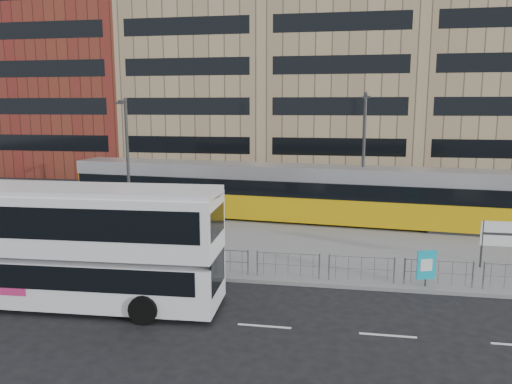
% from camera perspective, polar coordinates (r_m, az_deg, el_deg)
% --- Properties ---
extents(ground, '(120.00, 120.00, 0.00)m').
position_cam_1_polar(ground, '(21.19, -2.78, -10.19)').
color(ground, black).
rests_on(ground, ground).
extents(plaza, '(64.00, 24.00, 0.15)m').
position_cam_1_polar(plaza, '(32.53, 1.82, -2.92)').
color(plaza, gray).
rests_on(plaza, ground).
extents(kerb, '(64.00, 0.25, 0.17)m').
position_cam_1_polar(kerb, '(21.21, -2.75, -9.95)').
color(kerb, gray).
rests_on(kerb, ground).
extents(building_row, '(70.40, 18.40, 31.20)m').
position_cam_1_polar(building_row, '(54.07, 7.01, 15.77)').
color(building_row, maroon).
rests_on(building_row, ground).
extents(pedestrian_barrier, '(32.07, 0.07, 1.10)m').
position_cam_1_polar(pedestrian_barrier, '(21.02, 2.87, -7.53)').
color(pedestrian_barrier, gray).
rests_on(pedestrian_barrier, plaza).
extents(road_markings, '(62.00, 0.12, 0.01)m').
position_cam_1_polar(road_markings, '(17.37, -2.41, -14.83)').
color(road_markings, white).
rests_on(road_markings, ground).
extents(double_decker_bus, '(11.11, 3.14, 4.41)m').
position_cam_1_polar(double_decker_bus, '(19.39, -20.60, -5.35)').
color(double_decker_bus, white).
rests_on(double_decker_bus, ground).
extents(tram, '(29.50, 5.63, 3.46)m').
position_cam_1_polar(tram, '(31.20, 4.49, -0.10)').
color(tram, gold).
rests_on(tram, plaza).
extents(station_sign, '(1.84, 0.11, 2.12)m').
position_cam_1_polar(station_sign, '(24.43, 26.36, -4.54)').
color(station_sign, '#2D2D30').
rests_on(station_sign, plaza).
extents(ad_panel, '(0.77, 0.30, 1.48)m').
position_cam_1_polar(ad_panel, '(21.06, 18.89, -7.94)').
color(ad_panel, '#2D2D30').
rests_on(ad_panel, plaza).
extents(pedestrian, '(0.66, 0.81, 1.92)m').
position_cam_1_polar(pedestrian, '(29.58, -6.65, -2.22)').
color(pedestrian, black).
rests_on(pedestrian, plaza).
extents(traffic_light_west, '(0.23, 0.25, 3.10)m').
position_cam_1_polar(traffic_light_west, '(22.64, -13.59, -3.53)').
color(traffic_light_west, '#2D2D30').
rests_on(traffic_light_west, plaza).
extents(lamp_post_west, '(0.45, 1.04, 7.55)m').
position_cam_1_polar(lamp_post_west, '(30.70, -14.51, 3.99)').
color(lamp_post_west, '#2D2D30').
rests_on(lamp_post_west, plaza).
extents(lamp_post_east, '(0.45, 1.04, 7.90)m').
position_cam_1_polar(lamp_post_east, '(30.70, 12.21, 4.42)').
color(lamp_post_east, '#2D2D30').
rests_on(lamp_post_east, plaza).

